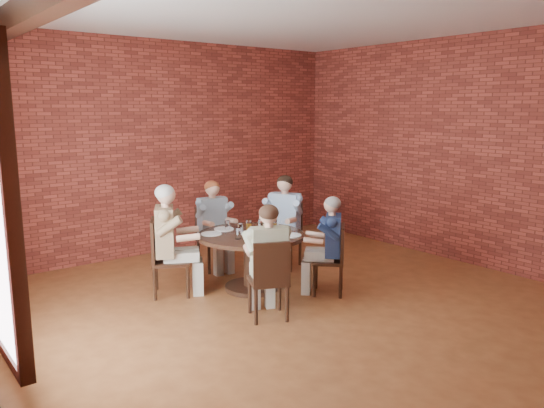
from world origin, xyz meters
TOP-DOWN VIEW (x-y plane):
  - floor at (0.00, 0.00)m, footprint 7.00×7.00m
  - ceiling at (0.00, 0.00)m, footprint 7.00×7.00m
  - wall_back at (0.00, 3.50)m, footprint 7.00×0.00m
  - wall_right at (3.25, 0.00)m, footprint 0.00×7.00m
  - dining_table at (-0.05, 1.06)m, footprint 1.37×1.37m
  - chair_a at (0.98, 1.61)m, footprint 0.60×0.60m
  - diner_a at (0.90, 1.57)m, footprint 0.85×0.80m
  - chair_b at (0.04, 2.19)m, footprint 0.45×0.45m
  - diner_b at (0.04, 2.11)m, footprint 0.56×0.67m
  - chair_c at (-1.04, 1.58)m, footprint 0.62×0.62m
  - diner_c at (-0.95, 1.54)m, footprint 0.89×0.83m
  - chair_d at (-0.49, 0.10)m, footprint 0.54×0.54m
  - diner_d at (-0.46, 0.17)m, footprint 0.72×0.78m
  - chair_e at (0.68, 0.28)m, footprint 0.55×0.55m
  - diner_e at (0.63, 0.34)m, footprint 0.75×0.76m
  - plate_a at (0.39, 1.22)m, footprint 0.26×0.26m
  - plate_b at (-0.21, 1.46)m, footprint 0.26×0.26m
  - plate_c at (-0.48, 1.33)m, footprint 0.26×0.26m
  - plate_d at (0.27, 0.64)m, footprint 0.26×0.26m
  - glass_a at (0.18, 1.16)m, footprint 0.07×0.07m
  - glass_b at (0.03, 1.22)m, footprint 0.07×0.07m
  - glass_c at (-0.22, 1.36)m, footprint 0.07×0.07m
  - glass_d at (-0.19, 1.10)m, footprint 0.07×0.07m
  - glass_e at (-0.35, 0.92)m, footprint 0.07×0.07m
  - glass_f at (-0.21, 0.65)m, footprint 0.07×0.07m
  - glass_g at (0.02, 0.81)m, footprint 0.07×0.07m
  - glass_h at (0.31, 1.04)m, footprint 0.07×0.07m
  - smartphone at (0.39, 0.92)m, footprint 0.09×0.14m

SIDE VIEW (x-z plane):
  - floor at x=0.00m, z-range 0.00..0.00m
  - chair_e at x=0.68m, z-range 0.04..0.93m
  - chair_d at x=-0.49m, z-range 0.04..0.96m
  - chair_b at x=0.04m, z-range 0.04..0.96m
  - chair_a at x=0.98m, z-range 0.04..0.99m
  - chair_c at x=-1.04m, z-range 0.04..1.01m
  - dining_table at x=-0.05m, z-range 0.15..0.90m
  - diner_e at x=0.63m, z-range 0.00..1.25m
  - diner_d at x=-0.46m, z-range 0.00..1.30m
  - diner_b at x=0.04m, z-range 0.00..1.30m
  - diner_a at x=0.90m, z-range 0.00..1.37m
  - diner_c at x=-0.95m, z-range 0.00..1.40m
  - smartphone at x=0.39m, z-range 0.75..0.76m
  - plate_a at x=0.39m, z-range 0.75..0.76m
  - plate_b at x=-0.21m, z-range 0.75..0.76m
  - plate_c at x=-0.48m, z-range 0.75..0.76m
  - plate_d at x=0.27m, z-range 0.75..0.76m
  - glass_a at x=0.18m, z-range 0.75..0.89m
  - glass_b at x=0.03m, z-range 0.75..0.89m
  - glass_c at x=-0.22m, z-range 0.75..0.89m
  - glass_d at x=-0.19m, z-range 0.75..0.89m
  - glass_e at x=-0.35m, z-range 0.75..0.89m
  - glass_f at x=-0.21m, z-range 0.75..0.89m
  - glass_g at x=0.02m, z-range 0.75..0.89m
  - glass_h at x=0.31m, z-range 0.75..0.89m
  - wall_back at x=0.00m, z-range -1.80..5.20m
  - wall_right at x=3.25m, z-range -1.80..5.20m
  - ceiling at x=0.00m, z-range 3.40..3.40m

